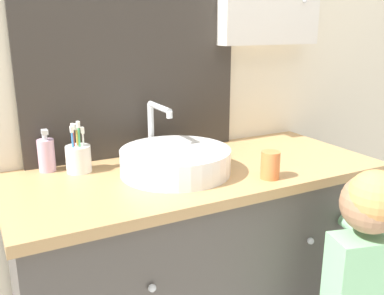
# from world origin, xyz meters

# --- Properties ---
(wall_back) EXTENTS (3.20, 0.18, 2.50)m
(wall_back) POSITION_xyz_m (0.02, 0.62, 1.28)
(wall_back) COLOR beige
(wall_back) RESTS_ON ground_plane
(vanity_counter) EXTENTS (1.35, 0.59, 0.83)m
(vanity_counter) POSITION_xyz_m (0.00, 0.31, 0.42)
(vanity_counter) COLOR #4C4742
(vanity_counter) RESTS_ON ground_plane
(sink_basin) EXTENTS (0.39, 0.44, 0.22)m
(sink_basin) POSITION_xyz_m (-0.09, 0.31, 0.87)
(sink_basin) COLOR white
(sink_basin) RESTS_ON vanity_counter
(toothbrush_holder) EXTENTS (0.09, 0.09, 0.19)m
(toothbrush_holder) POSITION_xyz_m (-0.39, 0.48, 0.88)
(toothbrush_holder) COLOR silver
(toothbrush_holder) RESTS_ON vanity_counter
(soap_dispenser) EXTENTS (0.06, 0.06, 0.15)m
(soap_dispenser) POSITION_xyz_m (-0.49, 0.54, 0.89)
(soap_dispenser) COLOR #CCA3BC
(soap_dispenser) RESTS_ON vanity_counter
(child_figure) EXTENTS (0.30, 0.42, 0.92)m
(child_figure) POSITION_xyz_m (0.33, -0.18, 0.57)
(child_figure) COLOR slate
(child_figure) RESTS_ON ground_plane
(drinking_cup) EXTENTS (0.07, 0.07, 0.09)m
(drinking_cup) POSITION_xyz_m (0.17, 0.11, 0.88)
(drinking_cup) COLOR orange
(drinking_cup) RESTS_ON vanity_counter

